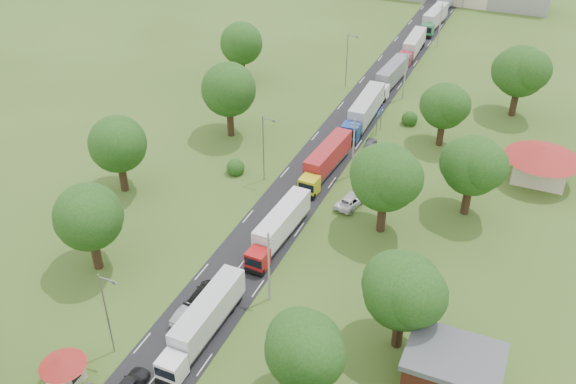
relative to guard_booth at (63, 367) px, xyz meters
The scene contains 35 objects.
ground 26.11m from the guard_booth, 73.94° to the left, with size 260.00×260.00×0.00m, color #36521B.
road 45.62m from the guard_booth, 80.91° to the left, with size 8.00×200.00×0.04m, color black.
guard_booth is the anchor object (origin of this frame).
info_sign 61.27m from the guard_booth, 78.32° to the left, with size 0.12×3.10×4.10m.
pole_1 22.17m from the guard_booth, 54.80° to the left, with size 1.60×0.24×9.00m.
pole_2 47.79m from the guard_booth, 74.57° to the left, with size 1.60×0.24×9.00m.
pole_3 75.13m from the guard_booth, 80.26° to the left, with size 1.60×0.24×9.00m.
pole_4 102.82m from the guard_booth, 82.90° to the left, with size 1.60×0.24×9.00m.
lamp_0 6.32m from the guard_booth, 69.68° to the left, with size 2.03×0.22×10.00m.
lamp_1 40.19m from the guard_booth, 87.35° to the left, with size 2.03×0.22×10.00m.
lamp_2 75.10m from the guard_booth, 88.59° to the left, with size 2.03×0.22×10.00m.
tree_2 22.80m from the guard_booth, 18.63° to the left, with size 8.00×8.00×10.10m.
tree_3 32.54m from the guard_booth, 32.26° to the left, with size 8.80×8.80×11.07m.
tree_4 40.95m from the guard_booth, 60.15° to the left, with size 9.60×9.60×12.05m.
tree_5 52.35m from the guard_booth, 55.93° to the left, with size 8.80×8.80×11.07m.
tree_6 64.26m from the guard_booth, 69.75° to the left, with size 8.00×8.00×10.10m.
tree_7 81.58m from the guard_booth, 67.47° to the left, with size 9.60×9.60×12.05m.
tree_10 17.79m from the guard_booth, 117.27° to the left, with size 8.80×8.80×11.07m.
tree_11 33.98m from the guard_booth, 116.16° to the left, with size 8.80×8.80×11.07m.
tree_12 51.26m from the guard_booth, 99.96° to the left, with size 9.60×9.60×12.05m.
tree_13 72.32m from the guard_booth, 103.48° to the left, with size 8.80×8.80×11.07m.
house_brick 35.66m from the guard_booth, 21.39° to the left, with size 8.60×6.60×5.20m.
house_cream 66.42m from the guard_booth, 55.93° to the left, with size 10.08×10.08×5.80m.
truck_0 13.74m from the guard_booth, 49.53° to the left, with size 2.59×14.22×3.94m.
truck_1 29.51m from the guard_booth, 71.45° to the left, with size 2.95×14.05×3.88m.
truck_2 45.97m from the guard_booth, 78.72° to the left, with size 3.20×14.48×4.00m.
truck_3 62.90m from the guard_booth, 81.52° to the left, with size 3.01×15.74×4.36m.
truck_4 78.74m from the guard_booth, 83.31° to the left, with size 3.20×14.34×3.96m.
truck_5 95.49m from the guard_booth, 84.54° to the left, with size 2.78×14.20×3.93m.
truck_6 113.61m from the guard_booth, 85.31° to the left, with size 3.32×14.89×4.11m.
truck_7 128.51m from the guard_booth, 86.03° to the left, with size 2.96×14.28×3.95m.
car_lane_mid 13.58m from the guard_booth, 62.68° to the left, with size 1.65×4.72×1.55m, color gray.
car_lane_rear 16.23m from the guard_booth, 67.46° to the left, with size 2.26×5.57×1.62m, color black.
car_verge_near 41.48m from the guard_booth, 68.82° to the left, with size 2.44×5.28×1.47m, color silver.
car_verge_far 56.18m from the guard_booth, 76.93° to the left, with size 1.63×4.06×1.38m, color #4F5256.
Camera 1 is at (28.07, -54.09, 48.24)m, focal length 40.00 mm.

